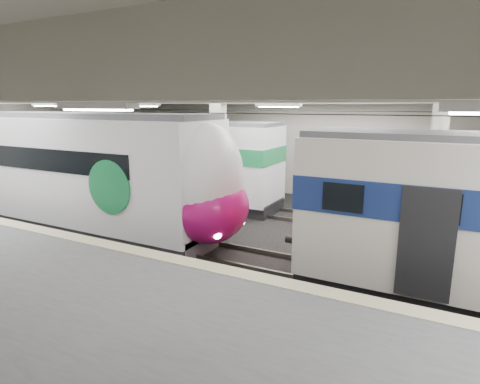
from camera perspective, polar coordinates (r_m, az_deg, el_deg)
The scene contains 3 objects.
station_hall at distance 10.82m, azimuth -2.25°, elevation 3.17°, with size 36.00×24.00×5.75m.
modern_emu at distance 16.72m, azimuth -20.23°, elevation 2.38°, with size 14.57×3.01×4.66m.
far_train at distance 21.40m, azimuth -11.18°, elevation 4.61°, with size 12.97×2.70×4.18m.
Camera 1 is at (5.35, -10.98, 4.98)m, focal length 30.00 mm.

